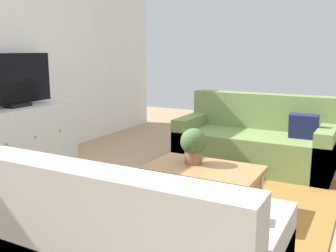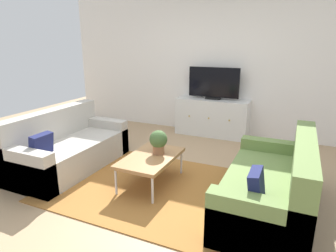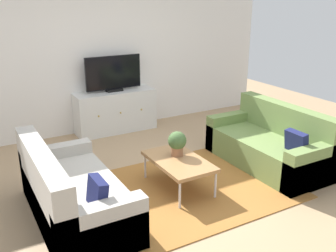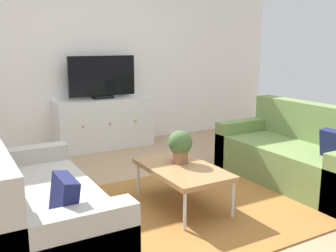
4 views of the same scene
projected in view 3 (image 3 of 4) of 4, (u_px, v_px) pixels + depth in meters
ground_plane at (180, 184)px, 4.84m from camera, size 10.00×10.00×0.00m
wall_back at (104, 52)px, 6.49m from camera, size 6.40×0.12×2.70m
area_rug at (186, 189)px, 4.71m from camera, size 2.50×1.90×0.01m
couch_left_side at (69, 196)px, 3.99m from camera, size 0.85×1.75×0.83m
couch_right_side at (272, 146)px, 5.33m from camera, size 0.85×1.75×0.83m
coffee_table at (179, 162)px, 4.64m from camera, size 0.57×0.95×0.38m
potted_plant at (177, 142)px, 4.69m from camera, size 0.23×0.23×0.31m
tv_console at (116, 111)px, 6.61m from camera, size 1.39×0.47×0.72m
flat_screen_tv at (113, 74)px, 6.41m from camera, size 0.97×0.16×0.60m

